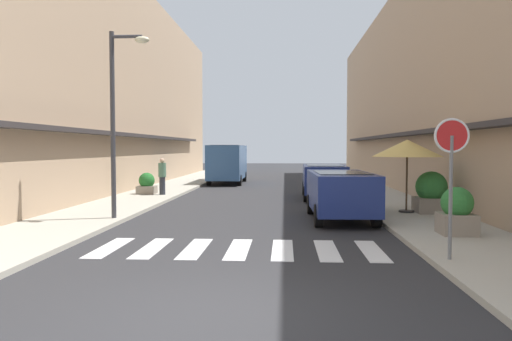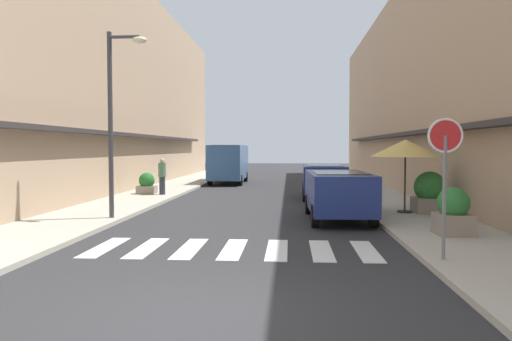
# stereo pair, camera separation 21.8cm
# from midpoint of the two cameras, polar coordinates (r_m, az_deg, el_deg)

# --- Properties ---
(ground_plane) EXTENTS (92.83, 92.83, 0.00)m
(ground_plane) POSITION_cam_midpoint_polar(r_m,az_deg,el_deg) (23.19, 0.67, -2.77)
(ground_plane) COLOR #2B2B2D
(sidewalk_left) EXTENTS (2.79, 59.07, 0.12)m
(sidewalk_left) POSITION_cam_midpoint_polar(r_m,az_deg,el_deg) (23.99, -11.68, -2.51)
(sidewalk_left) COLOR #ADA899
(sidewalk_left) RESTS_ON ground_plane
(sidewalk_right) EXTENTS (2.79, 59.07, 0.12)m
(sidewalk_right) POSITION_cam_midpoint_polar(r_m,az_deg,el_deg) (23.51, 13.27, -2.63)
(sidewalk_right) COLOR #ADA899
(sidewalk_right) RESTS_ON ground_plane
(building_row_left) EXTENTS (5.50, 39.98, 10.81)m
(building_row_left) POSITION_cam_midpoint_polar(r_m,az_deg,el_deg) (26.41, -19.45, 9.49)
(building_row_left) COLOR tan
(building_row_left) RESTS_ON ground_plane
(building_row_right) EXTENTS (5.50, 39.98, 10.17)m
(building_row_right) POSITION_cam_midpoint_polar(r_m,az_deg,el_deg) (25.60, 21.68, 8.95)
(building_row_right) COLOR tan
(building_row_right) RESTS_ON ground_plane
(crosswalk) EXTENTS (6.15, 2.20, 0.01)m
(crosswalk) POSITION_cam_midpoint_polar(r_m,az_deg,el_deg) (10.68, -2.63, -9.18)
(crosswalk) COLOR silver
(crosswalk) RESTS_ON ground_plane
(parked_car_near) EXTENTS (1.90, 4.18, 1.47)m
(parked_car_near) POSITION_cam_midpoint_polar(r_m,az_deg,el_deg) (14.96, 9.47, -2.27)
(parked_car_near) COLOR navy
(parked_car_near) RESTS_ON ground_plane
(parked_car_mid) EXTENTS (1.88, 4.20, 1.47)m
(parked_car_mid) POSITION_cam_midpoint_polar(r_m,az_deg,el_deg) (21.25, 7.67, -0.81)
(parked_car_mid) COLOR navy
(parked_car_mid) RESTS_ON ground_plane
(delivery_van) EXTENTS (2.01, 5.40, 2.37)m
(delivery_van) POSITION_cam_midpoint_polar(r_m,az_deg,el_deg) (30.04, -3.55, 1.15)
(delivery_van) COLOR #33598C
(delivery_van) RESTS_ON ground_plane
(round_street_sign) EXTENTS (0.65, 0.07, 2.63)m
(round_street_sign) POSITION_cam_midpoint_polar(r_m,az_deg,el_deg) (9.67, 21.32, 2.10)
(round_street_sign) COLOR slate
(round_street_sign) RESTS_ON sidewalk_right
(street_lamp) EXTENTS (1.19, 0.28, 5.48)m
(street_lamp) POSITION_cam_midpoint_polar(r_m,az_deg,el_deg) (15.01, -16.18, 7.37)
(street_lamp) COLOR #38383D
(street_lamp) RESTS_ON sidewalk_left
(cafe_umbrella) EXTENTS (2.21, 2.21, 2.35)m
(cafe_umbrella) POSITION_cam_midpoint_polar(r_m,az_deg,el_deg) (16.35, 16.91, 2.48)
(cafe_umbrella) COLOR #262626
(cafe_umbrella) RESTS_ON sidewalk_right
(planter_corner) EXTENTS (0.81, 0.81, 1.14)m
(planter_corner) POSITION_cam_midpoint_polar(r_m,az_deg,el_deg) (12.65, 22.01, -4.50)
(planter_corner) COLOR gray
(planter_corner) RESTS_ON sidewalk_right
(planter_midblock) EXTENTS (1.00, 1.00, 1.33)m
(planter_midblock) POSITION_cam_midpoint_polar(r_m,az_deg,el_deg) (16.62, 19.48, -2.47)
(planter_midblock) COLOR gray
(planter_midblock) RESTS_ON sidewalk_right
(planter_far) EXTENTS (0.79, 0.79, 0.96)m
(planter_far) POSITION_cam_midpoint_polar(r_m,az_deg,el_deg) (22.61, -12.94, -1.56)
(planter_far) COLOR gray
(planter_far) RESTS_ON sidewalk_left
(pedestrian_walking_near) EXTENTS (0.34, 0.34, 1.62)m
(pedestrian_walking_near) POSITION_cam_midpoint_polar(r_m,az_deg,el_deg) (22.04, -11.20, -0.58)
(pedestrian_walking_near) COLOR #282B33
(pedestrian_walking_near) RESTS_ON sidewalk_left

